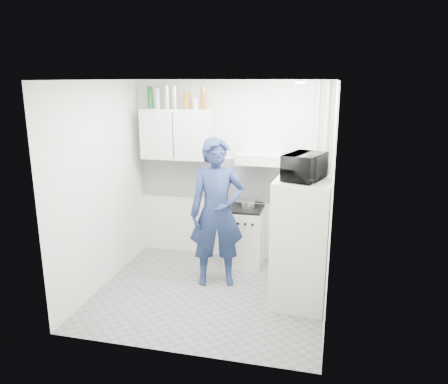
# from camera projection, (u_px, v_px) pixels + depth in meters

# --- Properties ---
(floor) EXTENTS (2.80, 2.80, 0.00)m
(floor) POSITION_uv_depth(u_px,v_px,m) (209.00, 294.00, 5.47)
(floor) COLOR #5A5A58
(floor) RESTS_ON ground
(ceiling) EXTENTS (2.80, 2.80, 0.00)m
(ceiling) POSITION_uv_depth(u_px,v_px,m) (207.00, 80.00, 4.81)
(ceiling) COLOR white
(ceiling) RESTS_ON wall_back
(wall_back) EXTENTS (2.80, 0.00, 2.80)m
(wall_back) POSITION_uv_depth(u_px,v_px,m) (231.00, 172.00, 6.32)
(wall_back) COLOR silver
(wall_back) RESTS_ON floor
(wall_left) EXTENTS (0.00, 2.60, 2.60)m
(wall_left) POSITION_uv_depth(u_px,v_px,m) (101.00, 187.00, 5.45)
(wall_left) COLOR silver
(wall_left) RESTS_ON floor
(wall_right) EXTENTS (0.00, 2.60, 2.60)m
(wall_right) POSITION_uv_depth(u_px,v_px,m) (330.00, 201.00, 4.83)
(wall_right) COLOR silver
(wall_right) RESTS_ON floor
(person) EXTENTS (0.80, 0.64, 1.92)m
(person) POSITION_uv_depth(u_px,v_px,m) (217.00, 213.00, 5.54)
(person) COLOR #1A2749
(person) RESTS_ON floor
(stove) EXTENTS (0.51, 0.51, 0.82)m
(stove) POSITION_uv_depth(u_px,v_px,m) (245.00, 237.00, 6.25)
(stove) COLOR silver
(stove) RESTS_ON floor
(fridge) EXTENTS (0.67, 0.67, 1.52)m
(fridge) POSITION_uv_depth(u_px,v_px,m) (301.00, 243.00, 5.06)
(fridge) COLOR silver
(fridge) RESTS_ON floor
(stove_top) EXTENTS (0.49, 0.49, 0.03)m
(stove_top) POSITION_uv_depth(u_px,v_px,m) (245.00, 209.00, 6.14)
(stove_top) COLOR black
(stove_top) RESTS_ON stove
(saucepan) EXTENTS (0.19, 0.19, 0.10)m
(saucepan) POSITION_uv_depth(u_px,v_px,m) (248.00, 204.00, 6.14)
(saucepan) COLOR silver
(saucepan) RESTS_ON stove_top
(microwave) EXTENTS (0.62, 0.51, 0.29)m
(microwave) POSITION_uv_depth(u_px,v_px,m) (305.00, 167.00, 4.83)
(microwave) COLOR black
(microwave) RESTS_ON fridge
(bottle_a) EXTENTS (0.07, 0.07, 0.30)m
(bottle_a) POSITION_uv_depth(u_px,v_px,m) (150.00, 98.00, 6.14)
(bottle_a) COLOR #144C1E
(bottle_a) RESTS_ON upper_cabinet
(bottle_b) EXTENTS (0.07, 0.07, 0.28)m
(bottle_b) POSITION_uv_depth(u_px,v_px,m) (157.00, 98.00, 6.12)
(bottle_b) COLOR #B2B7BC
(bottle_b) RESTS_ON upper_cabinet
(bottle_c) EXTENTS (0.08, 0.08, 0.32)m
(bottle_c) POSITION_uv_depth(u_px,v_px,m) (167.00, 97.00, 6.08)
(bottle_c) COLOR silver
(bottle_c) RESTS_ON upper_cabinet
(bottle_d) EXTENTS (0.07, 0.07, 0.31)m
(bottle_d) POSITION_uv_depth(u_px,v_px,m) (175.00, 98.00, 6.06)
(bottle_d) COLOR silver
(bottle_d) RESTS_ON upper_cabinet
(canister_a) EXTENTS (0.09, 0.09, 0.23)m
(canister_a) POSITION_uv_depth(u_px,v_px,m) (186.00, 101.00, 6.03)
(canister_a) COLOR brown
(canister_a) RESTS_ON upper_cabinet
(canister_b) EXTENTS (0.08, 0.08, 0.16)m
(canister_b) POSITION_uv_depth(u_px,v_px,m) (196.00, 103.00, 6.01)
(canister_b) COLOR #B2B7BC
(canister_b) RESTS_ON upper_cabinet
(bottle_e) EXTENTS (0.07, 0.07, 0.30)m
(bottle_e) POSITION_uv_depth(u_px,v_px,m) (203.00, 98.00, 5.97)
(bottle_e) COLOR brown
(bottle_e) RESTS_ON upper_cabinet
(upper_cabinet) EXTENTS (1.00, 0.35, 0.70)m
(upper_cabinet) POSITION_uv_depth(u_px,v_px,m) (177.00, 134.00, 6.18)
(upper_cabinet) COLOR silver
(upper_cabinet) RESTS_ON wall_back
(range_hood) EXTENTS (0.60, 0.50, 0.14)m
(range_hood) POSITION_uv_depth(u_px,v_px,m) (260.00, 158.00, 5.91)
(range_hood) COLOR silver
(range_hood) RESTS_ON wall_back
(backsplash) EXTENTS (2.74, 0.03, 0.60)m
(backsplash) POSITION_uv_depth(u_px,v_px,m) (231.00, 179.00, 6.33)
(backsplash) COLOR white
(backsplash) RESTS_ON wall_back
(pipe_a) EXTENTS (0.05, 0.05, 2.60)m
(pipe_a) POSITION_uv_depth(u_px,v_px,m) (323.00, 178.00, 5.95)
(pipe_a) COLOR silver
(pipe_a) RESTS_ON floor
(pipe_b) EXTENTS (0.04, 0.04, 2.60)m
(pipe_b) POSITION_uv_depth(u_px,v_px,m) (314.00, 177.00, 5.98)
(pipe_b) COLOR silver
(pipe_b) RESTS_ON floor
(ceiling_spot_fixture) EXTENTS (0.10, 0.10, 0.02)m
(ceiling_spot_fixture) POSITION_uv_depth(u_px,v_px,m) (300.00, 83.00, 4.78)
(ceiling_spot_fixture) COLOR white
(ceiling_spot_fixture) RESTS_ON ceiling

